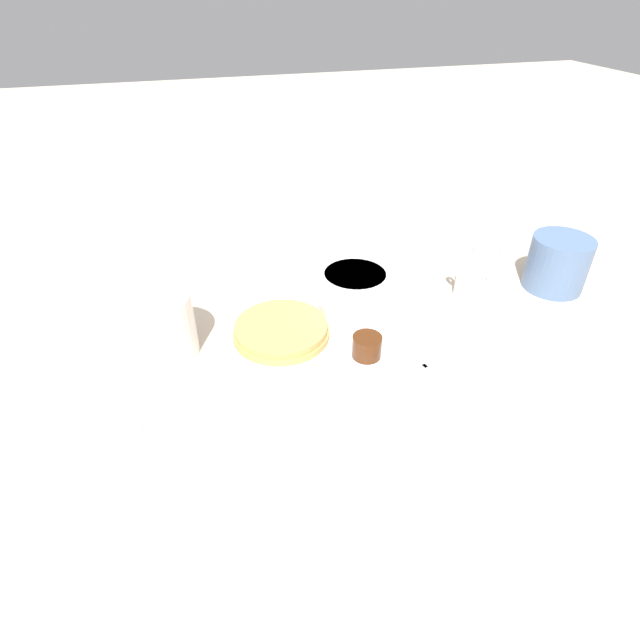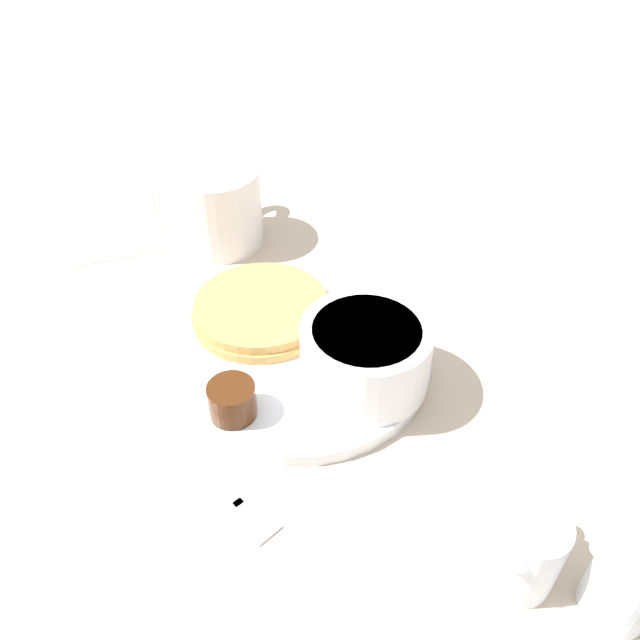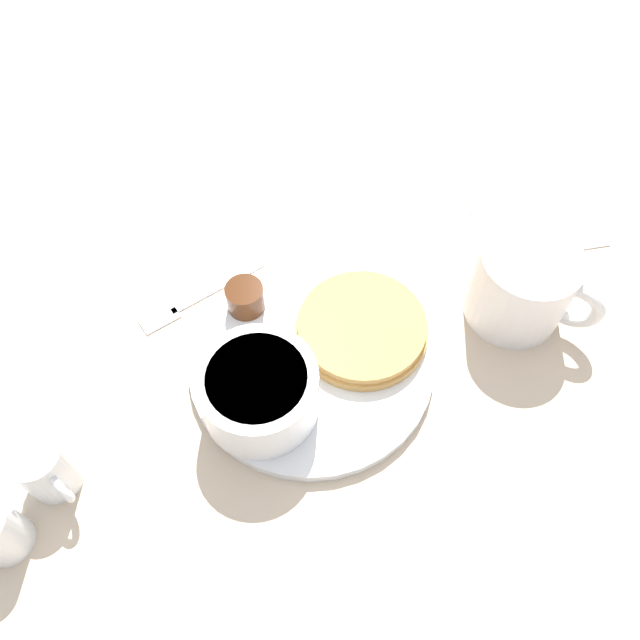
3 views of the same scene
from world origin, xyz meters
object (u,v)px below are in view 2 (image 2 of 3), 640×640
(creamer_pitcher_near, at_px, (525,548))
(creamer_pitcher_far, at_px, (628,582))
(plate, at_px, (298,354))
(bowl, at_px, (365,353))
(coffee_mug, at_px, (218,206))
(fork, at_px, (223,487))

(creamer_pitcher_near, bearing_deg, creamer_pitcher_far, 39.40)
(plate, height_order, bowl, bowl)
(plate, height_order, creamer_pitcher_near, creamer_pitcher_near)
(plate, distance_m, creamer_pitcher_near, 0.24)
(plate, xyz_separation_m, creamer_pitcher_near, (0.24, 0.03, 0.03))
(bowl, height_order, creamer_pitcher_far, bowl)
(creamer_pitcher_near, height_order, creamer_pitcher_far, creamer_pitcher_near)
(coffee_mug, xyz_separation_m, creamer_pitcher_far, (0.50, 0.04, -0.01))
(plate, xyz_separation_m, creamer_pitcher_far, (0.29, 0.06, 0.02))
(bowl, distance_m, fork, 0.15)
(bowl, relative_size, creamer_pitcher_near, 1.60)
(creamer_pitcher_near, distance_m, fork, 0.21)
(bowl, relative_size, coffee_mug, 0.94)
(fork, bearing_deg, creamer_pitcher_near, 41.77)
(creamer_pitcher_near, bearing_deg, plate, -173.97)
(coffee_mug, bearing_deg, creamer_pitcher_near, 0.94)
(bowl, distance_m, creamer_pitcher_far, 0.23)
(fork, bearing_deg, coffee_mug, 156.81)
(plate, relative_size, creamer_pitcher_near, 3.55)
(creamer_pitcher_far, distance_m, fork, 0.26)
(plate, distance_m, bowl, 0.08)
(creamer_pitcher_far, bearing_deg, coffee_mug, -174.84)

